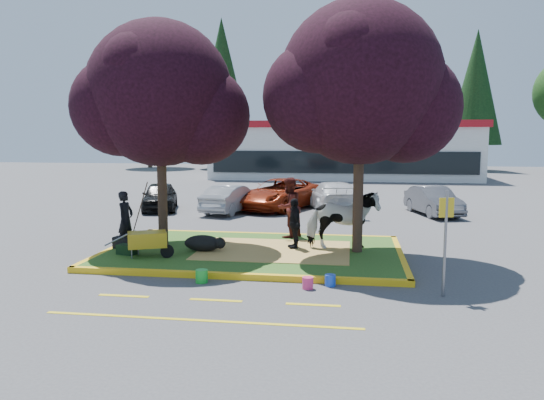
# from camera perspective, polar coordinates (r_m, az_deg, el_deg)

# --- Properties ---
(ground) EXTENTS (90.00, 90.00, 0.00)m
(ground) POSITION_cam_1_polar(r_m,az_deg,el_deg) (15.09, -2.01, -5.91)
(ground) COLOR #424244
(ground) RESTS_ON ground
(median_island) EXTENTS (8.00, 5.00, 0.15)m
(median_island) POSITION_cam_1_polar(r_m,az_deg,el_deg) (15.08, -2.01, -5.63)
(median_island) COLOR #2A571B
(median_island) RESTS_ON ground
(curb_near) EXTENTS (8.30, 0.16, 0.15)m
(curb_near) POSITION_cam_1_polar(r_m,az_deg,el_deg) (12.63, -4.19, -8.17)
(curb_near) COLOR yellow
(curb_near) RESTS_ON ground
(curb_far) EXTENTS (8.30, 0.16, 0.15)m
(curb_far) POSITION_cam_1_polar(r_m,az_deg,el_deg) (17.57, -0.46, -3.81)
(curb_far) COLOR yellow
(curb_far) RESTS_ON ground
(curb_left) EXTENTS (0.16, 5.30, 0.15)m
(curb_left) POSITION_cam_1_polar(r_m,az_deg,el_deg) (16.31, -16.30, -4.94)
(curb_left) COLOR yellow
(curb_left) RESTS_ON ground
(curb_right) EXTENTS (0.16, 5.30, 0.15)m
(curb_right) POSITION_cam_1_polar(r_m,az_deg,el_deg) (14.89, 13.69, -5.99)
(curb_right) COLOR yellow
(curb_right) RESTS_ON ground
(straw_bedding) EXTENTS (4.20, 3.00, 0.01)m
(straw_bedding) POSITION_cam_1_polar(r_m,az_deg,el_deg) (14.96, 0.25, -5.41)
(straw_bedding) COLOR tan
(straw_bedding) RESTS_ON median_island
(tree_purple_left) EXTENTS (5.06, 4.20, 6.51)m
(tree_purple_left) POSITION_cam_1_polar(r_m,az_deg,el_deg) (15.85, -11.92, 10.43)
(tree_purple_left) COLOR black
(tree_purple_left) RESTS_ON median_island
(tree_purple_right) EXTENTS (5.30, 4.40, 6.82)m
(tree_purple_right) POSITION_cam_1_polar(r_m,az_deg,el_deg) (14.69, 9.55, 11.55)
(tree_purple_right) COLOR black
(tree_purple_right) RESTS_ON median_island
(fire_lane_stripe_a) EXTENTS (1.10, 0.12, 0.01)m
(fire_lane_stripe_a) POSITION_cam_1_polar(r_m,az_deg,el_deg) (11.79, -15.65, -9.90)
(fire_lane_stripe_a) COLOR yellow
(fire_lane_stripe_a) RESTS_ON ground
(fire_lane_stripe_b) EXTENTS (1.10, 0.12, 0.01)m
(fire_lane_stripe_b) POSITION_cam_1_polar(r_m,az_deg,el_deg) (11.14, -6.06, -10.67)
(fire_lane_stripe_b) COLOR yellow
(fire_lane_stripe_b) RESTS_ON ground
(fire_lane_stripe_c) EXTENTS (1.10, 0.12, 0.01)m
(fire_lane_stripe_c) POSITION_cam_1_polar(r_m,az_deg,el_deg) (10.82, 4.45, -11.18)
(fire_lane_stripe_c) COLOR yellow
(fire_lane_stripe_c) RESTS_ON ground
(fire_lane_long) EXTENTS (6.00, 0.10, 0.01)m
(fire_lane_long) POSITION_cam_1_polar(r_m,az_deg,el_deg) (10.04, -7.82, -12.70)
(fire_lane_long) COLOR yellow
(fire_lane_long) RESTS_ON ground
(retail_building) EXTENTS (20.40, 8.40, 4.40)m
(retail_building) POSITION_cam_1_polar(r_m,az_deg,el_deg) (42.46, 7.65, 5.46)
(retail_building) COLOR silver
(retail_building) RESTS_ON ground
(treeline) EXTENTS (46.58, 7.80, 14.63)m
(treeline) POSITION_cam_1_polar(r_m,az_deg,el_deg) (52.27, 7.08, 11.77)
(treeline) COLOR black
(treeline) RESTS_ON ground
(cow) EXTENTS (2.11, 1.21, 1.68)m
(cow) POSITION_cam_1_polar(r_m,az_deg,el_deg) (15.07, 7.59, -2.16)
(cow) COLOR silver
(cow) RESTS_ON median_island
(calf) EXTENTS (1.19, 0.94, 0.45)m
(calf) POSITION_cam_1_polar(r_m,az_deg,el_deg) (14.94, -7.46, -4.62)
(calf) COLOR black
(calf) RESTS_ON median_island
(handler) EXTENTS (0.48, 0.65, 1.63)m
(handler) POSITION_cam_1_polar(r_m,az_deg,el_deg) (15.82, -15.47, -2.02)
(handler) COLOR black
(handler) RESTS_ON median_island
(visitor_a) EXTENTS (1.11, 1.17, 1.90)m
(visitor_a) POSITION_cam_1_polar(r_m,az_deg,el_deg) (16.70, 1.82, -0.82)
(visitor_a) COLOR #471614
(visitor_a) RESTS_ON median_island
(visitor_b) EXTENTS (0.61, 0.92, 1.44)m
(visitor_b) POSITION_cam_1_polar(r_m,az_deg,el_deg) (15.10, 2.42, -2.54)
(visitor_b) COLOR black
(visitor_b) RESTS_ON median_island
(wheelbarrow) EXTENTS (1.77, 0.95, 0.68)m
(wheelbarrow) POSITION_cam_1_polar(r_m,az_deg,el_deg) (14.44, -13.24, -4.20)
(wheelbarrow) COLOR black
(wheelbarrow) RESTS_ON median_island
(gear_bag_dark) EXTENTS (0.64, 0.37, 0.32)m
(gear_bag_dark) POSITION_cam_1_polar(r_m,az_deg,el_deg) (15.85, -15.53, -4.40)
(gear_bag_dark) COLOR black
(gear_bag_dark) RESTS_ON median_island
(gear_bag_green) EXTENTS (0.56, 0.44, 0.27)m
(gear_bag_green) POSITION_cam_1_polar(r_m,az_deg,el_deg) (14.98, -15.36, -5.15)
(gear_bag_green) COLOR black
(gear_bag_green) RESTS_ON median_island
(sign_post) EXTENTS (0.31, 0.12, 2.25)m
(sign_post) POSITION_cam_1_polar(r_m,az_deg,el_deg) (11.57, 18.17, -3.33)
(sign_post) COLOR slate
(sign_post) RESTS_ON ground
(bucket_green) EXTENTS (0.34, 0.34, 0.30)m
(bucket_green) POSITION_cam_1_polar(r_m,az_deg,el_deg) (12.41, -7.58, -8.12)
(bucket_green) COLOR green
(bucket_green) RESTS_ON ground
(bucket_pink) EXTENTS (0.31, 0.31, 0.26)m
(bucket_pink) POSITION_cam_1_polar(r_m,az_deg,el_deg) (11.85, 3.86, -8.90)
(bucket_pink) COLOR #E73371
(bucket_pink) RESTS_ON ground
(bucket_blue) EXTENTS (0.29, 0.29, 0.26)m
(bucket_blue) POSITION_cam_1_polar(r_m,az_deg,el_deg) (12.11, 6.28, -8.58)
(bucket_blue) COLOR blue
(bucket_blue) RESTS_ON ground
(car_black) EXTENTS (2.45, 3.92, 1.24)m
(car_black) POSITION_cam_1_polar(r_m,az_deg,el_deg) (24.42, -11.96, 0.40)
(car_black) COLOR black
(car_black) RESTS_ON ground
(car_silver) EXTENTS (2.15, 3.89, 1.21)m
(car_silver) POSITION_cam_1_polar(r_m,az_deg,el_deg) (23.16, -4.38, 0.14)
(car_silver) COLOR #909397
(car_silver) RESTS_ON ground
(car_red) EXTENTS (3.99, 5.46, 1.38)m
(car_red) POSITION_cam_1_polar(r_m,az_deg,el_deg) (24.16, 0.88, 0.65)
(car_red) COLOR maroon
(car_red) RESTS_ON ground
(car_white) EXTENTS (2.69, 4.85, 1.33)m
(car_white) POSITION_cam_1_polar(r_m,az_deg,el_deg) (23.56, 6.64, 0.38)
(car_white) COLOR silver
(car_white) RESTS_ON ground
(car_grey) EXTENTS (2.19, 3.84, 1.20)m
(car_grey) POSITION_cam_1_polar(r_m,az_deg,el_deg) (23.43, 16.97, -0.08)
(car_grey) COLOR #525359
(car_grey) RESTS_ON ground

